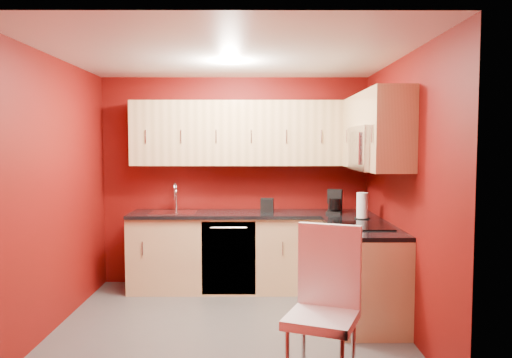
{
  "coord_description": "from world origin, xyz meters",
  "views": [
    {
      "loc": [
        0.24,
        -4.55,
        1.7
      ],
      "look_at": [
        0.25,
        0.55,
        1.34
      ],
      "focal_mm": 35.0,
      "sensor_mm": 36.0,
      "label": 1
    }
  ],
  "objects_px": {
    "napkin_holder": "(267,205)",
    "dining_chair": "(322,310)",
    "microwave": "(376,148)",
    "sink": "(174,209)",
    "paper_towel": "(362,206)",
    "coffee_maker": "(334,202)"
  },
  "relations": [
    {
      "from": "microwave",
      "to": "sink",
      "type": "height_order",
      "value": "microwave"
    },
    {
      "from": "napkin_holder",
      "to": "paper_towel",
      "type": "bearing_deg",
      "value": -28.04
    },
    {
      "from": "napkin_holder",
      "to": "paper_towel",
      "type": "height_order",
      "value": "paper_towel"
    },
    {
      "from": "microwave",
      "to": "napkin_holder",
      "type": "relative_size",
      "value": 4.78
    },
    {
      "from": "napkin_holder",
      "to": "dining_chair",
      "type": "bearing_deg",
      "value": -82.53
    },
    {
      "from": "sink",
      "to": "napkin_holder",
      "type": "bearing_deg",
      "value": 0.57
    },
    {
      "from": "napkin_holder",
      "to": "paper_towel",
      "type": "relative_size",
      "value": 0.57
    },
    {
      "from": "napkin_holder",
      "to": "paper_towel",
      "type": "distance_m",
      "value": 1.13
    },
    {
      "from": "coffee_maker",
      "to": "paper_towel",
      "type": "distance_m",
      "value": 0.47
    },
    {
      "from": "sink",
      "to": "coffee_maker",
      "type": "xyz_separation_m",
      "value": [
        1.85,
        -0.11,
        0.1
      ]
    },
    {
      "from": "napkin_holder",
      "to": "dining_chair",
      "type": "distance_m",
      "value": 2.47
    },
    {
      "from": "paper_towel",
      "to": "dining_chair",
      "type": "xyz_separation_m",
      "value": [
        -0.68,
        -1.88,
        -0.49
      ]
    },
    {
      "from": "sink",
      "to": "dining_chair",
      "type": "bearing_deg",
      "value": -59.77
    },
    {
      "from": "dining_chair",
      "to": "microwave",
      "type": "bearing_deg",
      "value": 85.66
    },
    {
      "from": "coffee_maker",
      "to": "dining_chair",
      "type": "relative_size",
      "value": 0.24
    },
    {
      "from": "sink",
      "to": "napkin_holder",
      "type": "xyz_separation_m",
      "value": [
        1.08,
        0.01,
        0.05
      ]
    },
    {
      "from": "coffee_maker",
      "to": "napkin_holder",
      "type": "relative_size",
      "value": 1.7
    },
    {
      "from": "microwave",
      "to": "paper_towel",
      "type": "height_order",
      "value": "microwave"
    },
    {
      "from": "microwave",
      "to": "coffee_maker",
      "type": "xyz_separation_m",
      "value": [
        -0.25,
        0.9,
        -0.61
      ]
    },
    {
      "from": "sink",
      "to": "microwave",
      "type": "bearing_deg",
      "value": -25.6
    },
    {
      "from": "sink",
      "to": "paper_towel",
      "type": "bearing_deg",
      "value": -14.02
    },
    {
      "from": "sink",
      "to": "napkin_holder",
      "type": "height_order",
      "value": "sink"
    }
  ]
}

